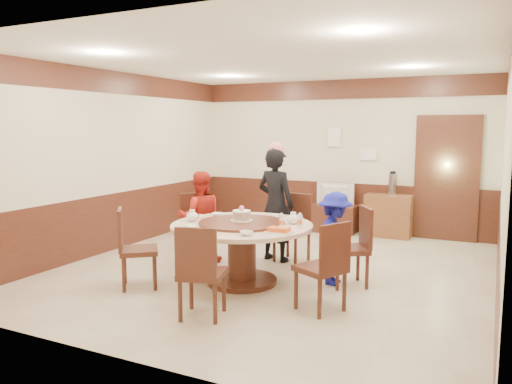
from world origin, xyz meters
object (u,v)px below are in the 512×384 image
at_px(shrimp_platter, 279,231).
at_px(side_cabinet, 388,216).
at_px(person_blue, 335,238).
at_px(television, 334,194).
at_px(banquet_table, 242,241).
at_px(person_standing, 276,205).
at_px(thermos, 393,184).
at_px(tv_stand, 333,219).
at_px(person_red, 200,217).
at_px(birthday_cake, 242,216).

distance_m(shrimp_platter, side_cabinet, 3.85).
bearing_deg(person_blue, television, 16.57).
relative_size(banquet_table, person_standing, 1.07).
distance_m(shrimp_platter, television, 3.80).
height_order(shrimp_platter, television, television).
bearing_deg(side_cabinet, shrimp_platter, -97.18).
xyz_separation_m(television, thermos, (1.05, 0.03, 0.23)).
height_order(banquet_table, television, television).
relative_size(person_standing, person_blue, 1.42).
distance_m(side_cabinet, thermos, 0.57).
distance_m(person_standing, television, 2.31).
bearing_deg(banquet_table, person_blue, 24.20).
xyz_separation_m(person_blue, side_cabinet, (0.05, 3.03, -0.20)).
relative_size(banquet_table, tv_stand, 2.06).
bearing_deg(banquet_table, thermos, 71.75).
xyz_separation_m(banquet_table, person_standing, (-0.06, 1.18, 0.29)).
relative_size(banquet_table, person_blue, 1.52).
xyz_separation_m(person_blue, television, (-0.94, 3.00, 0.13)).
relative_size(shrimp_platter, side_cabinet, 0.38).
distance_m(person_red, side_cabinet, 3.58).
height_order(person_standing, tv_stand, person_standing).
bearing_deg(person_red, person_blue, 139.51).
height_order(banquet_table, thermos, thermos).
distance_m(shrimp_platter, tv_stand, 3.84).
xyz_separation_m(birthday_cake, shrimp_platter, (0.65, -0.34, -0.07)).
height_order(banquet_table, birthday_cake, birthday_cake).
height_order(banquet_table, side_cabinet, banquet_table).
bearing_deg(banquet_table, birthday_cake, 119.36).
relative_size(person_red, tv_stand, 1.54).
relative_size(shrimp_platter, television, 0.42).
xyz_separation_m(person_standing, thermos, (1.22, 2.33, 0.12)).
relative_size(person_standing, person_red, 1.25).
relative_size(birthday_cake, side_cabinet, 0.35).
bearing_deg(person_blue, person_standing, 56.65).
bearing_deg(thermos, birthday_cake, -108.83).
xyz_separation_m(person_standing, television, (0.17, 2.30, -0.11)).
bearing_deg(shrimp_platter, side_cabinet, 82.82).
distance_m(person_standing, side_cabinet, 2.64).
relative_size(person_blue, side_cabinet, 1.44).
xyz_separation_m(person_red, shrimp_platter, (1.63, -0.91, 0.12)).
bearing_deg(television, person_red, 71.45).
bearing_deg(television, tv_stand, -0.00).
bearing_deg(side_cabinet, person_blue, -91.04).
bearing_deg(shrimp_platter, tv_stand, 97.84).
distance_m(birthday_cake, shrimp_platter, 0.73).
height_order(person_blue, thermos, person_blue).
bearing_deg(person_blue, banquet_table, 113.36).
relative_size(television, side_cabinet, 0.90).
xyz_separation_m(person_blue, thermos, (0.11, 3.03, 0.36)).
xyz_separation_m(birthday_cake, thermos, (1.18, 3.46, 0.09)).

